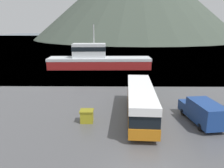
% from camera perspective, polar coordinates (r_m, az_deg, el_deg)
% --- Properties ---
extents(water_surface, '(240.00, 240.00, 0.00)m').
position_cam_1_polar(water_surface, '(153.49, 1.44, 11.56)').
color(water_surface, '#3D5160').
rests_on(water_surface, ground).
extents(tour_bus, '(3.24, 11.93, 3.22)m').
position_cam_1_polar(tour_bus, '(22.94, 7.44, -4.26)').
color(tour_bus, '#B26614').
rests_on(tour_bus, ground).
extents(delivery_van, '(2.94, 6.17, 2.32)m').
position_cam_1_polar(delivery_van, '(23.21, 22.60, -6.65)').
color(delivery_van, navy).
rests_on(delivery_van, ground).
extents(fishing_boat, '(22.81, 5.45, 9.55)m').
position_cam_1_polar(fishing_boat, '(49.18, -3.88, 6.44)').
color(fishing_boat, maroon).
rests_on(fishing_boat, water_surface).
extents(storage_bin, '(1.34, 1.14, 1.27)m').
position_cam_1_polar(storage_bin, '(22.06, -6.59, -8.30)').
color(storage_bin, olive).
rests_on(storage_bin, ground).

